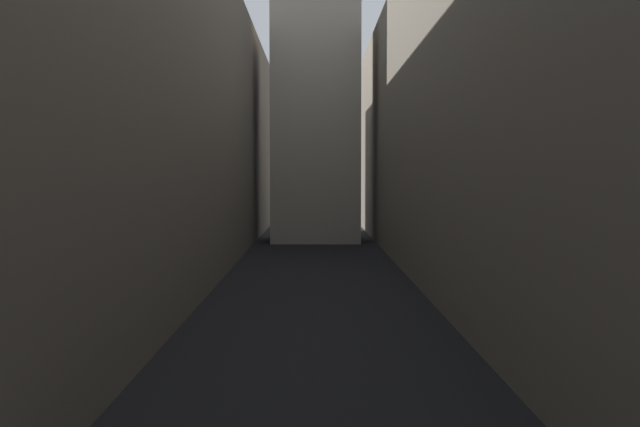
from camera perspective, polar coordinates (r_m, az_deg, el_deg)
name	(u,v)px	position (r m, az deg, el deg)	size (l,w,h in m)	color
ground_plane	(316,295)	(39.90, -0.27, -5.96)	(264.00, 264.00, 0.00)	black
building_block_left	(108,106)	(43.00, -15.17, 7.56)	(10.90, 108.00, 19.45)	#60594F
building_block_right	(540,103)	(43.29, 15.74, 7.74)	(12.69, 108.00, 19.77)	#756B5B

